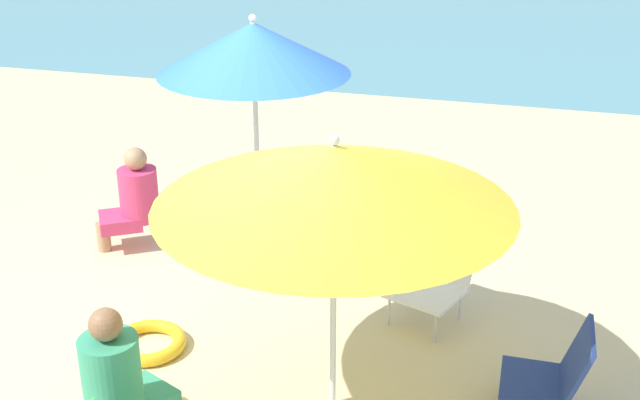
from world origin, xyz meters
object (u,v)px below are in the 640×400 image
beach_chair_d (433,278)px  swim_ring (148,343)px  umbrella_blue (253,49)px  person_b (118,379)px  beach_chair_a (555,373)px  beach_chair_c (397,206)px  umbrella_yellow (334,176)px  person_a (133,198)px

beach_chair_d → swim_ring: 2.15m
umbrella_blue → beach_chair_d: bearing=-14.6°
person_b → umbrella_blue: bearing=23.1°
beach_chair_a → beach_chair_c: (-1.41, 2.27, 0.00)m
umbrella_yellow → person_b: umbrella_yellow is taller
umbrella_blue → person_a: bearing=175.2°
beach_chair_a → beach_chair_d: 1.35m
beach_chair_a → person_b: person_b is taller
umbrella_yellow → swim_ring: 2.13m
umbrella_blue → beach_chair_d: (1.52, -0.40, -1.57)m
umbrella_blue → beach_chair_a: umbrella_blue is taller
umbrella_yellow → person_b: 1.74m
umbrella_blue → beach_chair_a: bearing=-30.1°
beach_chair_c → swim_ring: beach_chair_c is taller
umbrella_blue → umbrella_yellow: 1.99m
umbrella_yellow → person_a: 3.08m
beach_chair_d → beach_chair_a: bearing=62.1°
umbrella_blue → swim_ring: (-0.37, -1.38, -1.85)m
beach_chair_c → beach_chair_d: size_ratio=0.98×
beach_chair_d → swim_ring: size_ratio=1.28×
umbrella_blue → swim_ring: 2.34m
beach_chair_d → person_a: 2.78m
person_a → person_b: bearing=82.9°
person_b → beach_chair_d: bearing=-14.8°
beach_chair_a → beach_chair_c: 2.67m
beach_chair_d → person_a: bearing=-80.1°
beach_chair_d → swim_ring: bearing=-42.3°
umbrella_yellow → swim_ring: (-1.44, 0.27, -1.54)m
person_a → person_b: size_ratio=0.99×
umbrella_yellow → beach_chair_d: (0.46, 1.25, -1.26)m
swim_ring → person_a: bearing=119.5°
beach_chair_d → person_b: 2.50m
umbrella_blue → person_b: umbrella_blue is taller
beach_chair_a → person_b: bearing=19.9°
beach_chair_d → person_b: bearing=-18.9°
person_b → umbrella_yellow: bearing=-34.2°
umbrella_blue → beach_chair_c: bearing=40.4°
beach_chair_d → swim_ring: (-1.89, -0.98, -0.28)m
beach_chair_a → person_b: size_ratio=0.69×
beach_chair_c → beach_chair_d: bearing=78.0°
person_a → swim_ring: person_a is taller
beach_chair_d → umbrella_blue: bearing=-84.3°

